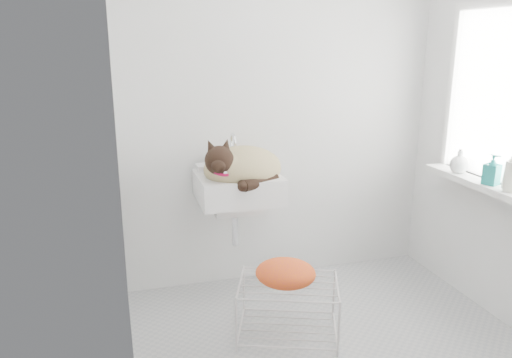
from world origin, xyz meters
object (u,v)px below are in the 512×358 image
object	(u,v)px
sink	(238,175)
bottle_c	(458,173)
bottle_b	(490,184)
cat	(240,169)
wire_rack	(288,311)
bottle_a	(509,191)

from	to	relation	value
sink	bottle_c	bearing A→B (deg)	-14.28
bottle_b	bottle_c	bearing A→B (deg)	90.00
cat	bottle_b	world-z (taller)	cat
wire_rack	bottle_b	bearing A→B (deg)	-4.92
bottle_a	bottle_c	world-z (taller)	bottle_a
bottle_c	cat	bearing A→B (deg)	166.36
sink	wire_rack	world-z (taller)	sink
cat	wire_rack	bearing A→B (deg)	-83.48
bottle_a	bottle_c	xyz separation A→B (m)	(0.00, 0.44, 0.00)
sink	wire_rack	xyz separation A→B (m)	(0.16, -0.53, -0.70)
bottle_a	bottle_b	world-z (taller)	bottle_a
sink	wire_rack	bearing A→B (deg)	-73.56
cat	bottle_a	size ratio (longest dim) A/B	2.77
wire_rack	bottle_b	world-z (taller)	bottle_b
wire_rack	bottle_c	distance (m)	1.42
cat	bottle_b	bearing A→B (deg)	-33.84
cat	wire_rack	size ratio (longest dim) A/B	1.00
sink	bottle_c	size ratio (longest dim) A/B	3.35
sink	bottle_c	world-z (taller)	sink
sink	wire_rack	size ratio (longest dim) A/B	0.93
cat	bottle_a	world-z (taller)	cat
sink	cat	world-z (taller)	cat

